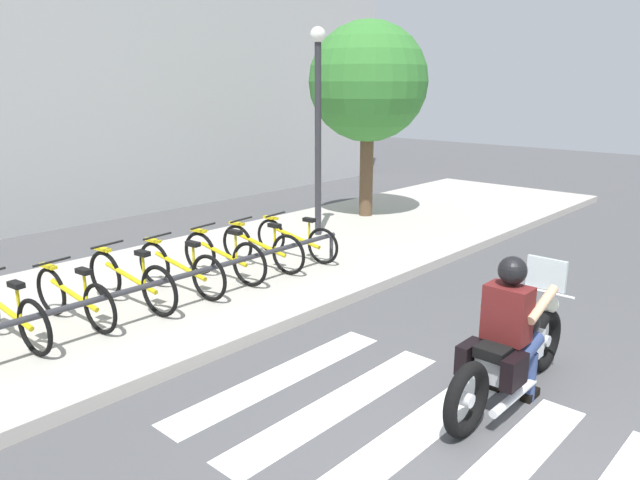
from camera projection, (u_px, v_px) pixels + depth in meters
ground_plane at (501, 472)px, 4.67m from camera, size 48.00×48.00×0.00m
sidewalk at (133, 300)px, 8.18m from camera, size 24.00×4.40×0.15m
crosswalk_stripe_2 at (496, 476)px, 4.61m from camera, size 2.80×0.40×0.01m
crosswalk_stripe_3 at (409, 437)px, 5.13m from camera, size 2.80×0.40×0.01m
crosswalk_stripe_4 at (339, 404)px, 5.65m from camera, size 2.80×0.40×0.01m
crosswalk_stripe_5 at (280, 377)px, 6.18m from camera, size 2.80×0.40×0.01m
motorcycle at (511, 354)px, 5.64m from camera, size 2.32×0.62×1.26m
rider at (511, 320)px, 5.50m from camera, size 0.62×0.53×1.46m
bicycle_1 at (8, 314)px, 6.53m from camera, size 0.48×1.69×0.77m
bicycle_2 at (74, 297)px, 7.07m from camera, size 0.48×1.60×0.74m
bicycle_3 at (131, 281)px, 7.60m from camera, size 0.48×1.74×0.80m
bicycle_4 at (180, 269)px, 8.14m from camera, size 0.48×1.72×0.77m
bicycle_5 at (224, 257)px, 8.68m from camera, size 0.48×1.64×0.78m
bicycle_6 at (262, 247)px, 9.22m from camera, size 0.48×1.66×0.75m
bicycle_7 at (296, 239)px, 9.76m from camera, size 0.48×1.66×0.72m
bike_rack at (181, 278)px, 7.49m from camera, size 5.85×0.07×0.49m
street_lamp at (318, 114)px, 10.85m from camera, size 0.28×0.28×3.92m
tree_near_rack at (368, 83)px, 12.38m from camera, size 2.48×2.48×4.23m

